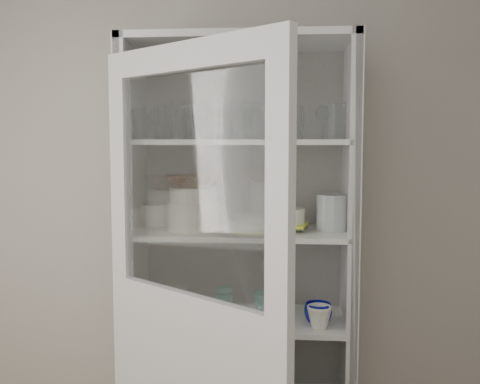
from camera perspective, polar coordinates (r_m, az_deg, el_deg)
The scene contains 35 objects.
wall_back at distance 2.65m, azimuth -3.92°, elevation -2.30°, with size 3.60×0.02×2.60m, color #AFA99F.
pantry_cabinet at distance 2.54m, azimuth 0.12°, elevation -10.90°, with size 1.00×0.45×2.10m.
cupboard_door at distance 2.06m, azimuth -5.24°, elevation -16.88°, with size 0.74×0.57×2.00m.
tumbler_0 at distance 2.30m, azimuth -10.66°, elevation 7.12°, with size 0.06×0.06×0.13m, color silver.
tumbler_1 at distance 2.26m, azimuth -4.01°, elevation 7.56°, with size 0.08×0.08×0.16m, color silver.
tumbler_2 at distance 2.23m, azimuth -0.92°, elevation 7.38°, with size 0.07×0.07×0.14m, color silver.
tumbler_3 at distance 2.24m, azimuth -1.69°, elevation 7.45°, with size 0.07×0.07×0.14m, color silver.
tumbler_4 at distance 2.24m, azimuth 3.49°, elevation 7.59°, with size 0.08×0.08×0.16m, color silver.
tumbler_5 at distance 2.24m, azimuth 6.00°, elevation 7.34°, with size 0.07×0.07×0.14m, color silver.
tumbler_6 at distance 2.23m, azimuth 10.32°, elevation 7.39°, with size 0.07×0.07×0.14m, color silver.
tumbler_7 at distance 2.45m, azimuth -8.18°, elevation 7.28°, with size 0.08×0.08×0.15m, color silver.
tumbler_8 at distance 2.43m, azimuth -5.27°, elevation 7.23°, with size 0.07×0.07×0.14m, color silver.
tumbler_9 at distance 2.42m, azimuth -4.21°, elevation 7.41°, with size 0.08×0.08×0.16m, color silver.
tumbler_10 at distance 2.38m, azimuth 1.44°, elevation 7.43°, with size 0.08×0.08×0.15m, color silver.
tumbler_11 at distance 2.38m, azimuth 4.00°, elevation 7.46°, with size 0.08×0.08×0.16m, color silver.
goblet_0 at distance 2.55m, azimuth -9.08°, elevation 7.21°, with size 0.07×0.07×0.15m, color silver, non-canonical shape.
goblet_1 at distance 2.46m, azimuth 0.31°, elevation 7.54°, with size 0.08×0.08×0.17m, color silver, non-canonical shape.
goblet_2 at distance 2.46m, azimuth 0.91°, elevation 7.58°, with size 0.08×0.08×0.17m, color silver, non-canonical shape.
goblet_3 at distance 2.46m, azimuth 8.85°, elevation 7.50°, with size 0.08×0.08×0.17m, color silver, non-canonical shape.
plate_stack_front at distance 2.39m, azimuth -4.99°, elevation -2.54°, with size 0.23×0.23×0.13m, color white.
plate_stack_back at distance 2.59m, azimuth -8.85°, elevation -2.29°, with size 0.20×0.20×0.10m, color white.
cream_bowl at distance 2.38m, azimuth -5.01°, elevation -0.27°, with size 0.21×0.21×0.06m, color silver.
terracotta_bowl at distance 2.37m, azimuth -5.02°, elevation 1.18°, with size 0.23×0.23×0.06m, color #402411.
glass_platter at distance 2.40m, azimuth 5.07°, elevation -3.82°, with size 0.30×0.30×0.02m, color silver.
yellow_trivet at distance 2.40m, azimuth 5.07°, elevation -3.48°, with size 0.17×0.17×0.01m, color #F1EE3D.
white_ramekin at distance 2.39m, azimuth 5.08°, elevation -2.53°, with size 0.16×0.16×0.07m, color white.
grey_bowl_stack at distance 2.39m, azimuth 9.82°, elevation -2.17°, with size 0.14×0.14×0.16m, color #AEB5B4.
mug_blue at distance 2.40m, azimuth 8.33°, elevation -12.72°, with size 0.12×0.12×0.09m, color #071894.
mug_teal at distance 2.55m, azimuth 2.57°, elevation -11.67°, with size 0.10×0.10×0.09m, color teal.
mug_white at distance 2.35m, azimuth 8.45°, elevation -13.06°, with size 0.11×0.11×0.10m, color white.
teal_jar at distance 2.56m, azimuth -1.72°, elevation -11.48°, with size 0.08×0.08×0.10m.
measuring_cups at distance 2.45m, azimuth -1.56°, elevation -13.02°, with size 0.09×0.09×0.04m, color silver.
white_canister at distance 2.53m, azimuth -6.76°, elevation -11.37°, with size 0.11×0.11×0.13m, color white.
tumbler_12 at distance 2.35m, azimuth -5.26°, elevation 7.41°, with size 0.08×0.08×0.15m, color silver.
tumbler_13 at distance 2.28m, azimuth 4.55°, elevation 7.15°, with size 0.06×0.06×0.12m, color silver.
Camera 1 is at (0.39, -1.10, 1.64)m, focal length 40.00 mm.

